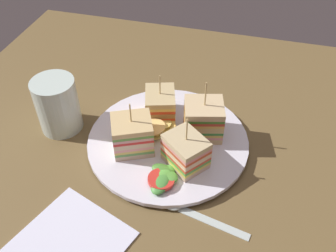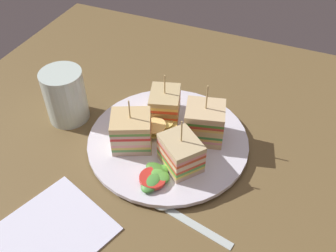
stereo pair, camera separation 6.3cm
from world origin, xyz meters
The scene contains 11 objects.
ground_plane centered at (0.00, 0.00, -0.90)cm, with size 92.38×83.80×1.80cm, color brown.
plate centered at (0.00, 0.00, 0.83)cm, with size 28.03×28.03×1.38cm.
sandwich_wedge_0 centered at (-5.12, -3.50, 4.36)cm, with size 8.33×7.95×9.48cm.
sandwich_wedge_1 centered at (4.13, -4.62, 4.07)cm, with size 8.34×8.13×9.46cm.
sandwich_wedge_2 centered at (5.45, 2.95, 4.59)cm, with size 7.81×7.35×11.00cm.
sandwich_wedge_3 centered at (-2.93, 5.46, 3.96)cm, with size 6.91×7.77×9.03cm.
chip_pile centered at (-1.81, 0.81, 2.67)cm, with size 6.85×7.69×2.40cm.
salad_garnish centered at (1.65, -9.01, 2.03)cm, with size 5.41×6.82×1.50cm.
spoon centered at (5.94, -12.80, 0.39)cm, with size 13.92×4.54×1.00cm.
napkin centered at (-8.23, -22.32, 0.25)cm, with size 14.09×13.85×0.50cm, color white.
drinking_glass centered at (-20.15, -0.52, 4.29)cm, with size 7.57×7.57×10.11cm.
Camera 1 is at (11.87, -44.14, 47.19)cm, focal length 39.64 mm.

